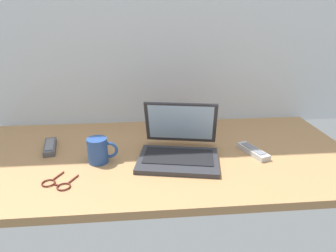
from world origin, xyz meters
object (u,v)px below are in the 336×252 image
(remote_control_far, at_px, (253,151))
(book_stack, at_px, (182,125))
(laptop, at_px, (179,147))
(coffee_mug, at_px, (99,150))
(eyeglasses, at_px, (57,184))
(remote_control_near, at_px, (50,147))

(remote_control_far, relative_size, book_stack, 0.86)
(laptop, xyz_separation_m, book_stack, (0.05, 0.26, -0.01))
(coffee_mug, distance_m, book_stack, 0.46)
(remote_control_far, distance_m, book_stack, 0.37)
(remote_control_far, distance_m, eyeglasses, 0.77)
(coffee_mug, relative_size, eyeglasses, 0.88)
(remote_control_near, xyz_separation_m, eyeglasses, (0.10, -0.29, -0.01))
(laptop, distance_m, remote_control_near, 0.55)
(laptop, xyz_separation_m, coffee_mug, (-0.32, -0.02, 0.00))
(remote_control_near, bearing_deg, remote_control_far, -8.05)
(coffee_mug, height_order, remote_control_near, coffee_mug)
(laptop, distance_m, eyeglasses, 0.47)
(remote_control_near, bearing_deg, laptop, -12.46)
(remote_control_near, distance_m, book_stack, 0.61)
(coffee_mug, bearing_deg, eyeglasses, -128.68)
(remote_control_near, xyz_separation_m, book_stack, (0.59, 0.14, 0.02))
(coffee_mug, relative_size, remote_control_far, 0.70)
(eyeglasses, relative_size, book_stack, 0.69)
(book_stack, bearing_deg, remote_control_near, -166.21)
(coffee_mug, xyz_separation_m, eyeglasses, (-0.13, -0.16, -0.05))
(coffee_mug, height_order, remote_control_far, coffee_mug)
(remote_control_near, bearing_deg, coffee_mug, -31.06)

